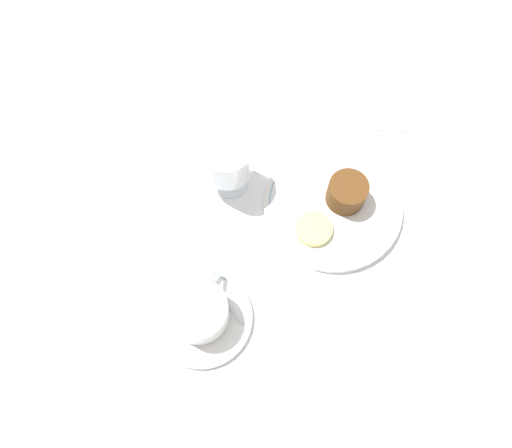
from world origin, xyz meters
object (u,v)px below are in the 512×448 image
Objects in this scene: fork at (354,126)px; wine_glass at (227,161)px; dessert_cake at (347,192)px; coffee_cup at (199,311)px; dinner_plate at (333,206)px.

wine_glass is at bearing 134.36° from fork.
wine_glass reaches higher than fork.
dessert_cake is at bearing -172.93° from fork.
coffee_cup reaches higher than fork.
dinner_plate is 1.15× the size of fork.
dinner_plate is at bearing -178.82° from fork.
coffee_cup is 0.59× the size of fork.
dinner_plate reaches higher than fork.
wine_glass is (-0.01, 0.17, 0.06)m from dinner_plate.
dinner_plate is 0.16m from fork.
coffee_cup is 1.05× the size of wine_glass.
fork is 0.15m from dessert_cake.
fork is (0.39, -0.14, -0.04)m from coffee_cup.
wine_glass reaches higher than dessert_cake.
fork is (0.17, -0.17, -0.07)m from wine_glass.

